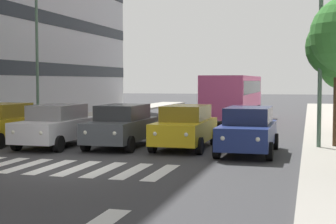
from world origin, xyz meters
TOP-DOWN VIEW (x-y plane):
  - ground_plane at (0.00, 0.00)m, footprint 180.00×180.00m
  - crosswalk_markings at (0.00, 0.00)m, footprint 6.75×2.80m
  - lane_arrow_0 at (-3.54, 5.50)m, footprint 0.50×2.20m
  - car_0 at (-5.15, -4.58)m, footprint 2.02×4.44m
  - car_1 at (-2.57, -5.37)m, footprint 2.02×4.44m
  - car_2 at (0.03, -5.11)m, footprint 2.02×4.44m
  - car_3 at (2.67, -4.53)m, footprint 2.02×4.44m
  - car_4 at (5.41, -4.71)m, footprint 2.02×4.44m
  - bus_behind_traffic at (-2.57, -18.72)m, footprint 2.78×10.50m
  - street_lamp_left at (-7.30, -6.10)m, footprint 2.42×0.28m
  - street_lamp_right at (7.19, -11.80)m, footprint 3.18×0.28m

SIDE VIEW (x-z plane):
  - ground_plane at x=0.00m, z-range 0.00..0.00m
  - crosswalk_markings at x=0.00m, z-range 0.00..0.01m
  - lane_arrow_0 at x=-3.54m, z-range 0.00..0.01m
  - car_0 at x=-5.15m, z-range 0.03..1.75m
  - car_1 at x=-2.57m, z-range 0.03..1.75m
  - car_2 at x=0.03m, z-range 0.03..1.75m
  - car_3 at x=2.67m, z-range 0.03..1.75m
  - car_4 at x=5.41m, z-range 0.03..1.75m
  - bus_behind_traffic at x=-2.57m, z-range 0.36..3.36m
  - street_lamp_left at x=-7.30m, z-range 0.88..7.50m
  - street_lamp_right at x=7.19m, z-range 1.00..8.82m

